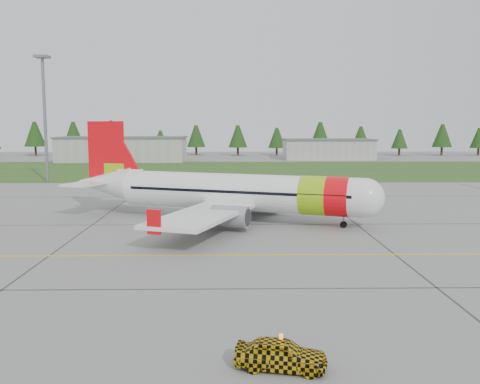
{
  "coord_description": "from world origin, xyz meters",
  "views": [
    {
      "loc": [
        -1.9,
        -29.71,
        9.35
      ],
      "look_at": [
        -1.07,
        18.86,
        3.25
      ],
      "focal_mm": 40.0,
      "sensor_mm": 36.0,
      "label": 1
    }
  ],
  "objects": [
    {
      "name": "ground",
      "position": [
        0.0,
        0.0,
        0.0
      ],
      "size": [
        320.0,
        320.0,
        0.0
      ],
      "primitive_type": "plane",
      "color": "gray",
      "rests_on": "ground"
    },
    {
      "name": "aircraft",
      "position": [
        -1.8,
        22.13,
        2.81
      ],
      "size": [
        30.89,
        29.36,
        9.76
      ],
      "rotation": [
        0.0,
        0.0,
        -0.36
      ],
      "color": "white",
      "rests_on": "ground"
    },
    {
      "name": "follow_me_car",
      "position": [
        0.0,
        -10.15,
        1.79
      ],
      "size": [
        1.49,
        1.66,
        3.57
      ],
      "primitive_type": "imported",
      "rotation": [
        0.0,
        0.0,
        1.37
      ],
      "color": "yellow",
      "rests_on": "ground"
    },
    {
      "name": "service_van",
      "position": [
        -17.94,
        58.75,
        2.37
      ],
      "size": [
        2.1,
        2.04,
        4.73
      ],
      "primitive_type": "imported",
      "rotation": [
        0.0,
        0.0,
        0.36
      ],
      "color": "white",
      "rests_on": "ground"
    },
    {
      "name": "grass_strip",
      "position": [
        0.0,
        82.0,
        0.01
      ],
      "size": [
        320.0,
        50.0,
        0.03
      ],
      "primitive_type": "cube",
      "color": "#30561E",
      "rests_on": "ground"
    },
    {
      "name": "taxi_guideline",
      "position": [
        0.0,
        8.0,
        0.01
      ],
      "size": [
        120.0,
        0.25,
        0.02
      ],
      "primitive_type": "cube",
      "color": "gold",
      "rests_on": "ground"
    },
    {
      "name": "hangar_west",
      "position": [
        -30.0,
        110.0,
        3.0
      ],
      "size": [
        32.0,
        14.0,
        6.0
      ],
      "primitive_type": "cube",
      "color": "#A8A8A3",
      "rests_on": "ground"
    },
    {
      "name": "hangar_east",
      "position": [
        25.0,
        118.0,
        2.6
      ],
      "size": [
        24.0,
        12.0,
        5.2
      ],
      "primitive_type": "cube",
      "color": "#A8A8A3",
      "rests_on": "ground"
    },
    {
      "name": "floodlight_mast",
      "position": [
        -32.0,
        58.0,
        10.0
      ],
      "size": [
        0.5,
        0.5,
        20.0
      ],
      "primitive_type": "cylinder",
      "color": "slate",
      "rests_on": "ground"
    },
    {
      "name": "treeline",
      "position": [
        0.0,
        138.0,
        5.0
      ],
      "size": [
        160.0,
        8.0,
        10.0
      ],
      "primitive_type": null,
      "color": "#1C3F14",
      "rests_on": "ground"
    }
  ]
}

